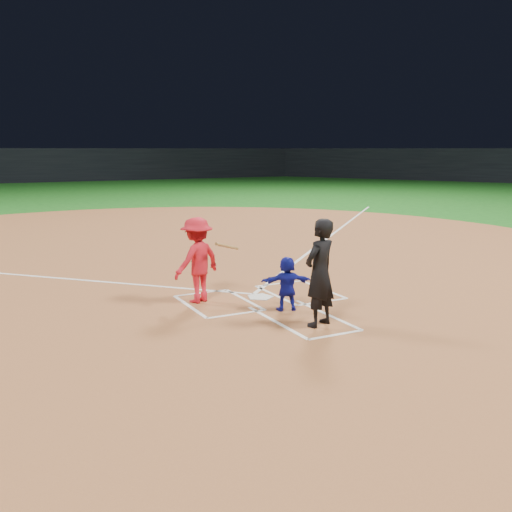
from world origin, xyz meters
name	(u,v)px	position (x,y,z in m)	size (l,w,h in m)	color
ground	(260,298)	(0.00, 0.00, 0.00)	(120.00, 120.00, 0.00)	#155617
home_plate_dirt	(170,253)	(0.00, 6.00, 0.01)	(28.00, 28.00, 0.01)	brown
stadium_wall_far	(27,165)	(0.00, 48.00, 1.60)	(80.00, 1.20, 3.20)	black
home_plate	(260,297)	(0.00, 0.00, 0.02)	(0.60, 0.60, 0.02)	silver
catcher	(287,283)	(0.02, -1.09, 0.55)	(0.99, 0.32, 1.07)	#121898
umpire	(320,273)	(0.04, -2.21, 0.97)	(0.70, 0.46, 1.92)	black
chalk_markings	(177,256)	(0.00, 5.29, 0.01)	(28.35, 17.32, 0.01)	white
batter_at_plate	(197,260)	(-1.30, 0.29, 0.89)	(1.61, 1.04, 1.75)	red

